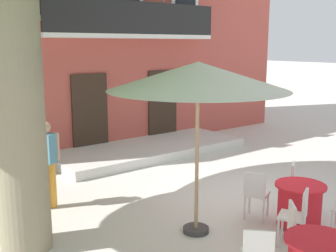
{
  "coord_description": "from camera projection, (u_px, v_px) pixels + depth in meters",
  "views": [
    {
      "loc": [
        -6.01,
        -5.64,
        3.11
      ],
      "look_at": [
        -0.37,
        1.62,
        1.3
      ],
      "focal_mm": 44.39,
      "sensor_mm": 36.0,
      "label": 1
    }
  ],
  "objects": [
    {
      "name": "entrance_step_platform",
      "position": [
        149.0,
        149.0,
        12.02
      ],
      "size": [
        5.65,
        2.18,
        0.25
      ],
      "primitive_type": "cube",
      "color": "silver",
      "rests_on": "ground"
    },
    {
      "name": "cafe_table_middle",
      "position": [
        299.0,
        205.0,
        7.17
      ],
      "size": [
        0.86,
        0.86,
        0.76
      ],
      "color": "red",
      "rests_on": "ground"
    },
    {
      "name": "cafe_chair_middle_2",
      "position": [
        297.0,
        214.0,
        6.45
      ],
      "size": [
        0.54,
        0.54,
        0.91
      ],
      "color": "silver",
      "rests_on": "ground"
    },
    {
      "name": "cafe_chair_middle_0",
      "position": [
        298.0,
        183.0,
        7.85
      ],
      "size": [
        0.55,
        0.55,
        0.91
      ],
      "color": "silver",
      "rests_on": "ground"
    },
    {
      "name": "ground_plane",
      "position": [
        230.0,
        197.0,
        8.59
      ],
      "size": [
        120.0,
        120.0,
        0.0
      ],
      "primitive_type": "plane",
      "color": "beige"
    },
    {
      "name": "pedestrian_near_entrance",
      "position": [
        47.0,
        160.0,
        7.85
      ],
      "size": [
        0.53,
        0.4,
        1.7
      ],
      "color": "gold",
      "rests_on": "ground"
    },
    {
      "name": "ground_planter_left",
      "position": [
        38.0,
        158.0,
        10.24
      ],
      "size": [
        0.34,
        0.34,
        0.61
      ],
      "color": "#995638",
      "rests_on": "ground"
    },
    {
      "name": "cafe_chair_middle_1",
      "position": [
        256.0,
        192.0,
        7.4
      ],
      "size": [
        0.54,
        0.54,
        0.91
      ],
      "color": "silver",
      "rests_on": "ground"
    },
    {
      "name": "building_facade",
      "position": [
        94.0,
        25.0,
        13.7
      ],
      "size": [
        13.0,
        5.09,
        7.5
      ],
      "color": "#B24C42",
      "rests_on": "ground"
    },
    {
      "name": "cafe_chair_near_tree_0",
      "position": [
        299.0,
        230.0,
        5.88
      ],
      "size": [
        0.57,
        0.57,
        0.91
      ],
      "color": "silver",
      "rests_on": "ground"
    },
    {
      "name": "cafe_umbrella",
      "position": [
        198.0,
        77.0,
        6.51
      ],
      "size": [
        2.9,
        2.9,
        2.85
      ],
      "color": "#997A56",
      "rests_on": "ground"
    }
  ]
}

